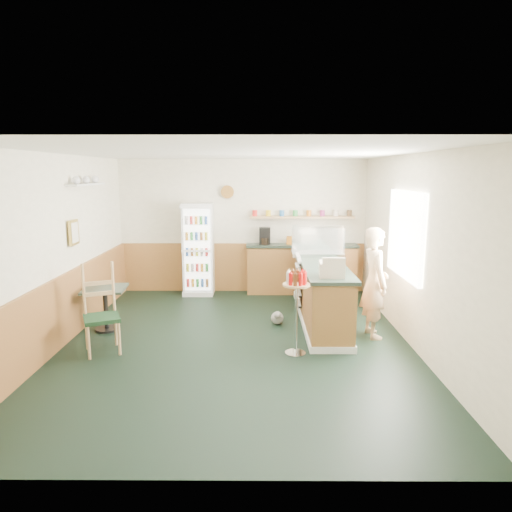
{
  "coord_description": "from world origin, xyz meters",
  "views": [
    {
      "loc": [
        0.33,
        -6.28,
        2.44
      ],
      "look_at": [
        0.29,
        0.6,
        1.17
      ],
      "focal_mm": 32.0,
      "sensor_mm": 36.0,
      "label": 1
    }
  ],
  "objects_px": {
    "cafe_table": "(105,300)",
    "condiment_stand": "(296,298)",
    "display_case": "(318,241)",
    "shopkeeper": "(375,283)",
    "drinks_fridge": "(198,249)",
    "cash_register": "(332,269)",
    "cafe_chair": "(103,305)"
  },
  "relations": [
    {
      "from": "cafe_table",
      "to": "condiment_stand",
      "type": "bearing_deg",
      "value": -17.88
    },
    {
      "from": "display_case",
      "to": "cafe_table",
      "type": "height_order",
      "value": "display_case"
    },
    {
      "from": "shopkeeper",
      "to": "condiment_stand",
      "type": "xyz_separation_m",
      "value": [
        -1.22,
        -0.7,
        -0.04
      ]
    },
    {
      "from": "display_case",
      "to": "condiment_stand",
      "type": "bearing_deg",
      "value": -104.96
    },
    {
      "from": "drinks_fridge",
      "to": "cash_register",
      "type": "height_order",
      "value": "drinks_fridge"
    },
    {
      "from": "display_case",
      "to": "cafe_chair",
      "type": "bearing_deg",
      "value": -150.38
    },
    {
      "from": "drinks_fridge",
      "to": "cafe_chair",
      "type": "height_order",
      "value": "drinks_fridge"
    },
    {
      "from": "cash_register",
      "to": "shopkeeper",
      "type": "distance_m",
      "value": 0.83
    },
    {
      "from": "condiment_stand",
      "to": "cafe_chair",
      "type": "distance_m",
      "value": 2.65
    },
    {
      "from": "condiment_stand",
      "to": "cafe_chair",
      "type": "relative_size",
      "value": 0.94
    },
    {
      "from": "display_case",
      "to": "cafe_chair",
      "type": "relative_size",
      "value": 0.72
    },
    {
      "from": "drinks_fridge",
      "to": "display_case",
      "type": "xyz_separation_m",
      "value": [
        2.24,
        -1.19,
        0.34
      ]
    },
    {
      "from": "drinks_fridge",
      "to": "cafe_table",
      "type": "relative_size",
      "value": 2.68
    },
    {
      "from": "drinks_fridge",
      "to": "condiment_stand",
      "type": "xyz_separation_m",
      "value": [
        1.72,
        -3.14,
        -0.13
      ]
    },
    {
      "from": "cash_register",
      "to": "cafe_chair",
      "type": "bearing_deg",
      "value": -171.59
    },
    {
      "from": "cafe_table",
      "to": "drinks_fridge",
      "type": "bearing_deg",
      "value": 62.22
    },
    {
      "from": "drinks_fridge",
      "to": "cash_register",
      "type": "relative_size",
      "value": 5.06
    },
    {
      "from": "shopkeeper",
      "to": "cafe_chair",
      "type": "height_order",
      "value": "shopkeeper"
    },
    {
      "from": "shopkeeper",
      "to": "cafe_chair",
      "type": "bearing_deg",
      "value": 92.19
    },
    {
      "from": "cafe_chair",
      "to": "shopkeeper",
      "type": "bearing_deg",
      "value": -15.61
    },
    {
      "from": "cash_register",
      "to": "cafe_table",
      "type": "distance_m",
      "value": 3.51
    },
    {
      "from": "drinks_fridge",
      "to": "shopkeeper",
      "type": "height_order",
      "value": "drinks_fridge"
    },
    {
      "from": "condiment_stand",
      "to": "cash_register",
      "type": "bearing_deg",
      "value": 33.84
    },
    {
      "from": "drinks_fridge",
      "to": "cash_register",
      "type": "xyz_separation_m",
      "value": [
        2.24,
        -2.79,
        0.19
      ]
    },
    {
      "from": "cash_register",
      "to": "drinks_fridge",
      "type": "bearing_deg",
      "value": 133.5
    },
    {
      "from": "drinks_fridge",
      "to": "display_case",
      "type": "distance_m",
      "value": 2.56
    },
    {
      "from": "display_case",
      "to": "shopkeeper",
      "type": "xyz_separation_m",
      "value": [
        0.7,
        -1.24,
        -0.43
      ]
    },
    {
      "from": "display_case",
      "to": "cash_register",
      "type": "distance_m",
      "value": 1.6
    },
    {
      "from": "cash_register",
      "to": "shopkeeper",
      "type": "height_order",
      "value": "shopkeeper"
    },
    {
      "from": "drinks_fridge",
      "to": "cafe_chair",
      "type": "relative_size",
      "value": 1.5
    },
    {
      "from": "drinks_fridge",
      "to": "cafe_table",
      "type": "height_order",
      "value": "drinks_fridge"
    },
    {
      "from": "shopkeeper",
      "to": "cafe_table",
      "type": "distance_m",
      "value": 4.12
    }
  ]
}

